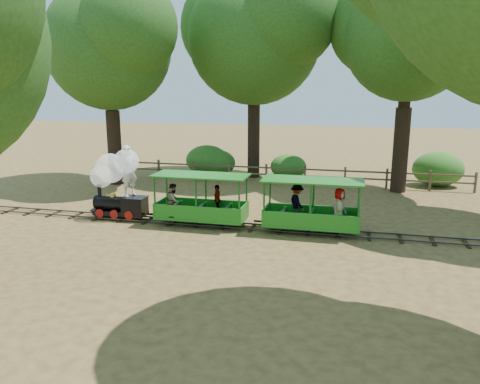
% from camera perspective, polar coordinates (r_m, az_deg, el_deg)
% --- Properties ---
extents(ground, '(90.00, 90.00, 0.00)m').
position_cam_1_polar(ground, '(16.62, 1.51, -4.46)').
color(ground, olive).
rests_on(ground, ground).
extents(track, '(22.00, 1.00, 0.10)m').
position_cam_1_polar(track, '(16.60, 1.51, -4.24)').
color(track, '#3F3D3A').
rests_on(track, ground).
extents(locomotive, '(2.36, 1.11, 2.84)m').
position_cam_1_polar(locomotive, '(18.12, -14.83, 1.68)').
color(locomotive, black).
rests_on(locomotive, ground).
extents(carriage_front, '(3.39, 1.38, 1.76)m').
position_cam_1_polar(carriage_front, '(16.91, -5.17, -1.55)').
color(carriage_front, '#1D7B1A').
rests_on(carriage_front, track).
extents(carriage_rear, '(3.39, 1.44, 1.76)m').
position_cam_1_polar(carriage_rear, '(16.13, 8.83, -2.15)').
color(carriage_rear, '#1D7B1A').
rests_on(carriage_rear, track).
extents(oak_nw, '(7.65, 6.73, 9.86)m').
position_cam_1_polar(oak_nw, '(24.75, -15.74, 17.37)').
color(oak_nw, '#2D2116').
rests_on(oak_nw, ground).
extents(oak_nc, '(8.75, 7.70, 10.91)m').
position_cam_1_polar(oak_nc, '(25.84, 1.73, 19.09)').
color(oak_nc, '#2D2116').
rests_on(oak_nc, ground).
extents(oak_ne, '(7.22, 6.35, 9.98)m').
position_cam_1_polar(oak_ne, '(23.32, 19.91, 18.08)').
color(oak_ne, '#2D2116').
rests_on(oak_ne, ground).
extents(fence, '(18.10, 0.10, 1.00)m').
position_cam_1_polar(fence, '(24.15, 5.55, 2.35)').
color(fence, brown).
rests_on(fence, ground).
extents(shrub_west, '(2.15, 1.65, 1.49)m').
position_cam_1_polar(shrub_west, '(26.24, -2.89, 3.59)').
color(shrub_west, '#2D6B1E').
rests_on(shrub_west, ground).
extents(shrub_mid_w, '(2.47, 1.90, 1.71)m').
position_cam_1_polar(shrub_mid_w, '(26.38, -3.99, 3.87)').
color(shrub_mid_w, '#2D6B1E').
rests_on(shrub_mid_w, ground).
extents(shrub_mid_e, '(1.96, 1.51, 1.36)m').
position_cam_1_polar(shrub_mid_e, '(25.41, 5.93, 3.09)').
color(shrub_mid_e, '#2D6B1E').
rests_on(shrub_mid_e, ground).
extents(shrub_east, '(2.49, 1.92, 1.73)m').
position_cam_1_polar(shrub_east, '(25.49, 23.00, 2.59)').
color(shrub_east, '#2D6B1E').
rests_on(shrub_east, ground).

